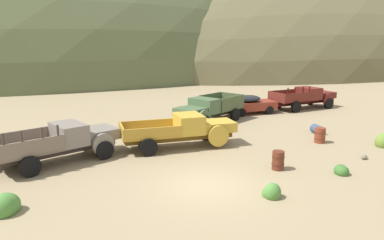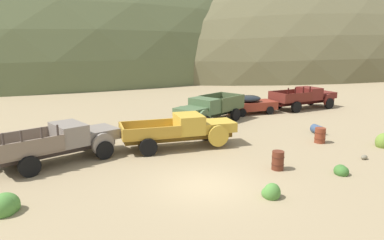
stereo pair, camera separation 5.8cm
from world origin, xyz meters
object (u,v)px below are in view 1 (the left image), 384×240
object	(u,v)px
oil_drum_tipped	(317,130)
oil_drum_spare	(320,135)
truck_faded_yellow	(187,130)
truck_primer_gray	(68,141)
truck_oxblood	(307,97)
car_rust_red	(252,104)
truck_weathered_green	(206,110)
oil_drum_foreground	(278,160)

from	to	relation	value
oil_drum_tipped	oil_drum_spare	bearing A→B (deg)	-140.69
truck_faded_yellow	oil_drum_spare	xyz separation A→B (m)	(6.99, -3.90, -0.55)
truck_primer_gray	truck_oxblood	xyz separation A→B (m)	(22.07, 2.22, 0.00)
truck_primer_gray	car_rust_red	xyz separation A→B (m)	(16.18, 3.34, -0.19)
truck_weathered_green	truck_oxblood	distance (m)	11.30
truck_primer_gray	truck_faded_yellow	xyz separation A→B (m)	(6.26, -1.52, 0.01)
oil_drum_spare	oil_drum_foreground	xyz separation A→B (m)	(-5.55, -1.67, -0.00)
oil_drum_tipped	oil_drum_foreground	world-z (taller)	oil_drum_foreground
oil_drum_foreground	oil_drum_tipped	bearing A→B (deg)	22.74
car_rust_red	truck_oxblood	distance (m)	6.00
truck_weathered_green	truck_primer_gray	bearing A→B (deg)	0.35
truck_oxblood	oil_drum_spare	distance (m)	11.68
truck_oxblood	oil_drum_spare	bearing A→B (deg)	-131.29
oil_drum_spare	oil_drum_tipped	xyz separation A→B (m)	(1.65, 1.35, -0.16)
car_rust_red	truck_oxblood	world-z (taller)	truck_oxblood
truck_faded_yellow	oil_drum_foreground	distance (m)	5.77
oil_drum_foreground	truck_primer_gray	bearing A→B (deg)	137.40
truck_faded_yellow	oil_drum_foreground	world-z (taller)	truck_faded_yellow
truck_faded_yellow	truck_oxblood	distance (m)	16.25
truck_faded_yellow	oil_drum_spare	distance (m)	8.02
truck_weathered_green	oil_drum_tipped	distance (m)	7.85
oil_drum_spare	oil_drum_foreground	distance (m)	5.79
truck_oxblood	oil_drum_foreground	distance (m)	17.13
truck_primer_gray	oil_drum_foreground	size ratio (longest dim) A/B	6.86
oil_drum_foreground	truck_weathered_green	bearing A→B (deg)	72.35
truck_oxblood	oil_drum_spare	size ratio (longest dim) A/B	7.26
truck_faded_yellow	truck_weathered_green	distance (m)	6.10
oil_drum_foreground	oil_drum_spare	bearing A→B (deg)	16.73
truck_primer_gray	truck_oxblood	world-z (taller)	same
truck_oxblood	oil_drum_tipped	distance (m)	9.57
truck_faded_yellow	oil_drum_tipped	world-z (taller)	truck_faded_yellow
truck_primer_gray	truck_weathered_green	xyz separation A→B (m)	(10.78, 2.57, 0.03)
truck_faded_yellow	oil_drum_tipped	xyz separation A→B (m)	(8.64, -2.55, -0.72)
truck_weathered_green	car_rust_red	size ratio (longest dim) A/B	1.31
truck_oxblood	oil_drum_tipped	bearing A→B (deg)	-130.93
truck_primer_gray	truck_oxblood	bearing A→B (deg)	-1.14
car_rust_red	oil_drum_tipped	distance (m)	7.54
oil_drum_spare	oil_drum_foreground	bearing A→B (deg)	-163.27
car_rust_red	oil_drum_foreground	size ratio (longest dim) A/B	5.25
truck_primer_gray	oil_drum_tipped	distance (m)	15.46
car_rust_red	oil_drum_tipped	world-z (taller)	car_rust_red
truck_faded_yellow	car_rust_red	distance (m)	11.05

